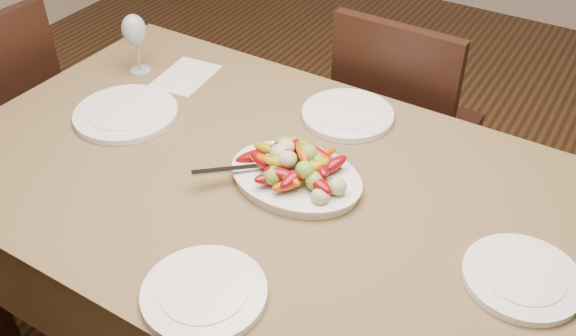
% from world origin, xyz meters
% --- Properties ---
extents(dining_table, '(1.85, 1.07, 0.76)m').
position_xyz_m(dining_table, '(0.08, -0.01, 0.38)').
color(dining_table, brown).
rests_on(dining_table, ground).
extents(chair_far, '(0.43, 0.43, 0.95)m').
position_xyz_m(chair_far, '(0.10, 0.79, 0.47)').
color(chair_far, black).
rests_on(chair_far, ground).
extents(serving_platter, '(0.34, 0.25, 0.02)m').
position_xyz_m(serving_platter, '(0.09, 0.01, 0.77)').
color(serving_platter, white).
rests_on(serving_platter, dining_table).
extents(roasted_vegetables, '(0.28, 0.19, 0.09)m').
position_xyz_m(roasted_vegetables, '(0.09, 0.01, 0.83)').
color(roasted_vegetables, maroon).
rests_on(roasted_vegetables, serving_platter).
extents(serving_spoon, '(0.25, 0.23, 0.03)m').
position_xyz_m(serving_spoon, '(0.03, -0.02, 0.81)').
color(serving_spoon, '#9EA0A8').
rests_on(serving_spoon, serving_platter).
extents(plate_left, '(0.30, 0.30, 0.02)m').
position_xyz_m(plate_left, '(-0.48, 0.02, 0.77)').
color(plate_left, white).
rests_on(plate_left, dining_table).
extents(plate_right, '(0.25, 0.25, 0.02)m').
position_xyz_m(plate_right, '(0.67, -0.02, 0.77)').
color(plate_right, white).
rests_on(plate_right, dining_table).
extents(plate_far, '(0.26, 0.26, 0.02)m').
position_xyz_m(plate_far, '(0.07, 0.35, 0.77)').
color(plate_far, white).
rests_on(plate_far, dining_table).
extents(plate_near, '(0.26, 0.26, 0.02)m').
position_xyz_m(plate_near, '(0.12, -0.40, 0.77)').
color(plate_near, white).
rests_on(plate_near, dining_table).
extents(wine_glass, '(0.08, 0.08, 0.20)m').
position_xyz_m(wine_glass, '(-0.62, 0.24, 0.86)').
color(wine_glass, '#8C99A5').
rests_on(wine_glass, dining_table).
extents(menu_card, '(0.17, 0.23, 0.00)m').
position_xyz_m(menu_card, '(-0.48, 0.29, 0.76)').
color(menu_card, silver).
rests_on(menu_card, dining_table).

